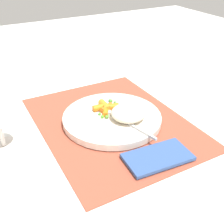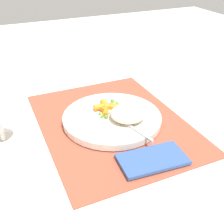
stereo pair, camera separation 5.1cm
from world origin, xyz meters
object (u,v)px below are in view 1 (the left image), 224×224
(fork, at_px, (119,118))
(napkin, at_px, (158,157))
(carrot_portion, at_px, (109,108))
(rice_mound, at_px, (128,113))
(plate, at_px, (112,118))

(fork, bearing_deg, napkin, -176.91)
(carrot_portion, bearing_deg, rice_mound, -157.62)
(plate, bearing_deg, carrot_portion, -10.07)
(carrot_portion, relative_size, fork, 0.45)
(plate, relative_size, napkin, 1.76)
(carrot_portion, bearing_deg, napkin, -177.15)
(napkin, bearing_deg, rice_mound, -5.51)
(carrot_portion, distance_m, fork, 0.05)
(fork, xyz_separation_m, napkin, (-0.16, -0.01, -0.02))
(plate, relative_size, carrot_portion, 2.84)
(fork, bearing_deg, plate, 13.91)
(carrot_portion, bearing_deg, fork, -177.86)
(rice_mound, height_order, carrot_portion, rice_mound)
(plate, xyz_separation_m, rice_mound, (-0.03, -0.03, 0.03))
(plate, distance_m, fork, 0.03)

